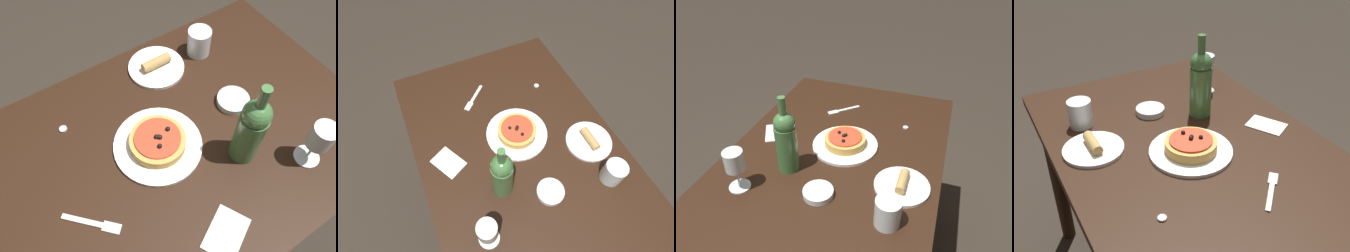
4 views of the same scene
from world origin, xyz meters
TOP-DOWN VIEW (x-y plane):
  - ground_plane at (0.00, 0.00)m, footprint 14.00×14.00m
  - dining_table at (0.00, 0.00)m, footprint 1.19×0.82m
  - dinner_plate at (0.06, -0.02)m, footprint 0.26×0.26m
  - pizza at (0.06, -0.02)m, footprint 0.16×0.16m
  - wine_glass at (-0.28, 0.25)m, footprint 0.07×0.07m
  - wine_bottle at (-0.13, 0.13)m, footprint 0.08×0.08m
  - water_cup at (-0.27, -0.27)m, footprint 0.08×0.08m
  - side_bowl at (-0.22, -0.02)m, footprint 0.10×0.10m
  - fork at (0.32, 0.09)m, footprint 0.13×0.13m
  - side_plate at (-0.10, -0.28)m, footprint 0.19×0.19m
  - paper_napkin at (0.05, 0.29)m, footprint 0.15×0.14m
  - bottle_cap at (0.27, -0.23)m, footprint 0.02×0.02m

SIDE VIEW (x-z plane):
  - ground_plane at x=0.00m, z-range 0.00..0.00m
  - dining_table at x=0.00m, z-range 0.27..1.03m
  - paper_napkin at x=0.05m, z-range 0.75..0.76m
  - fork at x=0.32m, z-range 0.75..0.76m
  - bottle_cap at x=0.27m, z-range 0.75..0.76m
  - dinner_plate at x=0.06m, z-range 0.75..0.77m
  - side_plate at x=-0.10m, z-range 0.74..0.79m
  - side_bowl at x=-0.22m, z-range 0.75..0.78m
  - pizza at x=0.06m, z-range 0.76..0.81m
  - water_cup at x=-0.27m, z-range 0.75..0.85m
  - wine_glass at x=-0.28m, z-range 0.78..0.94m
  - wine_bottle at x=-0.13m, z-range 0.73..1.03m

